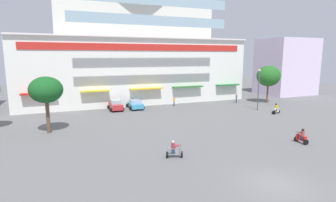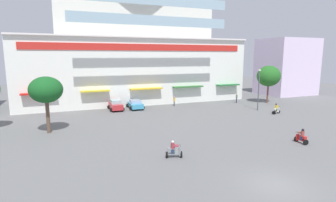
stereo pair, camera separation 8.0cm
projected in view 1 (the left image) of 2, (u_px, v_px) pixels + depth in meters
ground_plane at (188, 132)px, 29.24m from camera, size 128.00×128.00×0.00m
colonial_building at (133, 51)px, 49.49m from camera, size 39.69×18.61×20.98m
flank_building_right at (286, 67)px, 58.16m from camera, size 10.64×8.69×11.98m
plaza_tree_0 at (46, 90)px, 28.27m from camera, size 3.48×3.59×6.17m
plaza_tree_1 at (268, 76)px, 46.89m from camera, size 4.29×3.73×6.66m
parked_car_0 at (115, 105)px, 41.21m from camera, size 2.28×3.98×1.63m
parked_car_1 at (135, 104)px, 42.46m from camera, size 2.54×4.48×1.41m
scooter_rider_2 at (276, 109)px, 38.55m from camera, size 1.54×0.96×1.54m
scooter_rider_3 at (174, 150)px, 21.86m from camera, size 1.43×0.89×1.48m
scooter_rider_4 at (302, 137)px, 25.51m from camera, size 0.57×1.31×1.48m
pedestrian_0 at (236, 98)px, 47.51m from camera, size 0.37×0.37×1.68m
pedestrian_1 at (174, 101)px, 44.56m from camera, size 0.33×0.33×1.59m
streetlamp_near at (259, 86)px, 40.56m from camera, size 0.40×0.40×6.31m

